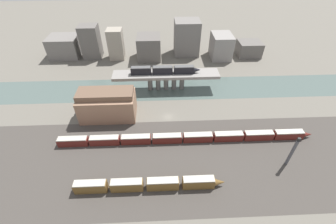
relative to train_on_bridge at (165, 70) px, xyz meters
The scene contains 16 objects.
ground_plane 24.59m from the train_on_bridge, 88.66° to the right, with size 400.00×400.00×0.00m, color #666056.
railbed_yard 47.32m from the train_on_bridge, 89.36° to the right, with size 280.00×42.00×0.01m, color #423D38.
river_water 10.86m from the train_on_bridge, ahead, with size 320.00×20.05×0.01m, color #4C5B56.
bridge 3.69m from the train_on_bridge, ahead, with size 52.15×8.53×9.05m.
train_on_bridge is the anchor object (origin of this frame).
train_yard_near 57.52m from the train_on_bridge, 97.26° to the right, with size 47.78×2.71×4.13m.
train_yard_mid 38.29m from the train_on_bridge, 79.30° to the right, with size 98.89×2.77×3.48m.
warehouse_building 32.44m from the train_on_bridge, 141.60° to the right, with size 23.36×12.21×13.03m.
signal_tower 64.14m from the train_on_bridge, 49.76° to the right, with size 1.03×1.03×12.92m.
city_block_far_left 73.89m from the train_on_bridge, 146.62° to the left, with size 17.64×15.24×12.42m, color slate.
city_block_left 58.59m from the train_on_bridge, 138.94° to the left, with size 10.89×9.92×19.64m, color #605B56.
city_block_center 46.02m from the train_on_bridge, 128.50° to the left, with size 8.87×8.54×18.04m, color gray.
city_block_right 36.51m from the train_on_bridge, 103.80° to the left, with size 14.05×14.86×13.99m, color #605B56.
city_block_far_right 43.24m from the train_on_bridge, 69.75° to the left, with size 15.32×13.38×21.06m, color slate.
city_block_tall 49.71m from the train_on_bridge, 43.78° to the left, with size 11.81×15.26×14.42m, color gray.
city_block_low 65.55m from the train_on_bridge, 33.51° to the left, with size 14.17×12.02×8.96m, color #605B56.
Camera 1 is at (-3.19, -74.06, 65.23)m, focal length 24.00 mm.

